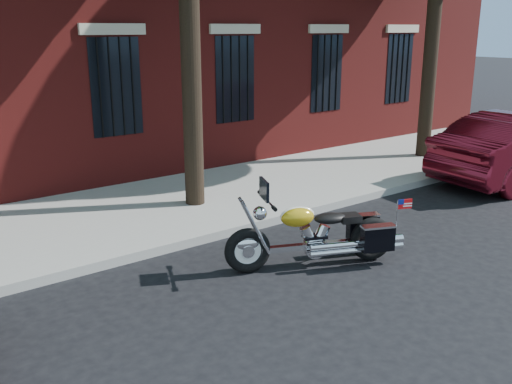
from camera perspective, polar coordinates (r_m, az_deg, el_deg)
ground at (r=8.51m, az=1.40°, el=-7.25°), size 120.00×120.00×0.00m
curb at (r=9.52m, az=-3.83°, el=-4.21°), size 40.00×0.16×0.15m
sidewalk at (r=11.05m, az=-9.27°, el=-1.48°), size 40.00×3.60×0.15m
motorcycle at (r=8.36m, az=6.45°, el=-4.41°), size 2.42×1.48×1.36m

